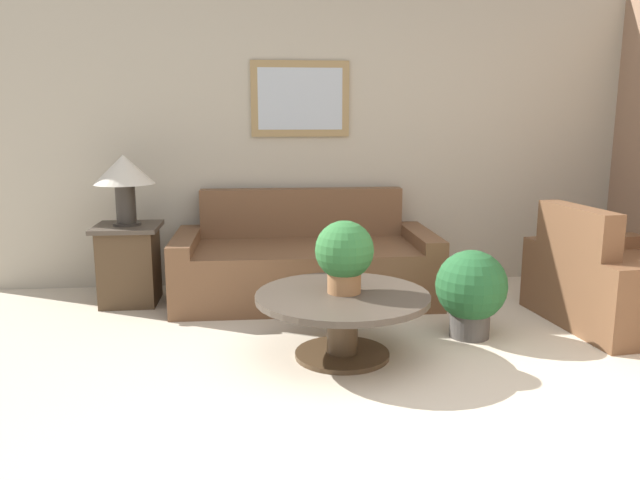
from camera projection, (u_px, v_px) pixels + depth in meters
ground_plane at (451, 431)px, 3.01m from camera, size 20.00×20.00×0.00m
wall_back at (360, 137)px, 5.52m from camera, size 6.67×0.09×2.60m
couch_main at (305, 265)px, 5.15m from camera, size 2.11×0.98×0.87m
armchair at (619, 286)px, 4.52m from camera, size 1.10×1.24×0.87m
coffee_table at (342, 311)px, 3.88m from camera, size 1.08×1.08×0.41m
side_table at (129, 264)px, 5.01m from camera, size 0.51×0.51×0.64m
table_lamp at (124, 174)px, 4.87m from camera, size 0.47×0.47×0.55m
potted_plant_on_table at (344, 254)px, 3.83m from camera, size 0.37×0.37×0.45m
potted_plant_floor at (471, 290)px, 4.23m from camera, size 0.48×0.48×0.60m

